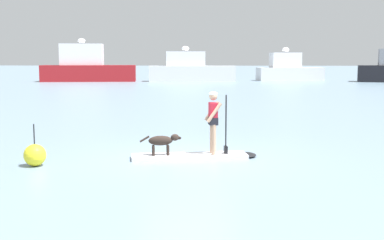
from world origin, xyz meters
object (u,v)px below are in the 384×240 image
(moored_boat_center, at_px, (190,70))
(marker_buoy, at_px, (35,155))
(dog, at_px, (162,141))
(moored_boat_outer, at_px, (87,67))
(paddleboard, at_px, (198,156))
(person_paddler, at_px, (214,118))
(moored_boat_port, at_px, (289,70))

(moored_boat_center, relative_size, marker_buoy, 10.10)
(dog, relative_size, moored_boat_outer, 0.10)
(dog, bearing_deg, marker_buoy, -159.90)
(paddleboard, relative_size, dog, 3.13)
(person_paddler, height_order, moored_boat_port, moored_boat_port)
(moored_boat_port, height_order, marker_buoy, moored_boat_port)
(moored_boat_outer, height_order, marker_buoy, moored_boat_outer)
(moored_boat_outer, relative_size, moored_boat_port, 1.34)
(person_paddler, distance_m, dog, 1.49)
(moored_boat_outer, xyz_separation_m, moored_boat_center, (12.39, 1.15, -0.30))
(moored_boat_center, bearing_deg, moored_boat_port, 14.30)
(moored_boat_outer, height_order, moored_boat_port, moored_boat_outer)
(person_paddler, bearing_deg, marker_buoy, -162.47)
(moored_boat_center, relative_size, moored_boat_port, 1.24)
(dog, relative_size, moored_boat_center, 0.10)
(moored_boat_outer, bearing_deg, moored_boat_center, 5.33)
(person_paddler, relative_size, moored_boat_port, 0.20)
(moored_boat_port, bearing_deg, moored_boat_outer, -170.17)
(dog, xyz_separation_m, marker_buoy, (-3.02, -1.11, -0.20))
(moored_boat_outer, bearing_deg, person_paddler, -70.14)
(dog, bearing_deg, person_paddler, 11.47)
(person_paddler, xyz_separation_m, dog, (-1.34, -0.27, -0.59))
(person_paddler, bearing_deg, dog, -168.53)
(person_paddler, xyz_separation_m, moored_boat_port, (8.22, 49.48, 0.26))
(moored_boat_outer, xyz_separation_m, moored_boat_port, (24.55, 4.26, -0.35))
(dog, height_order, moored_boat_center, moored_boat_center)
(paddleboard, height_order, person_paddler, person_paddler)
(person_paddler, relative_size, marker_buoy, 1.59)
(dog, bearing_deg, moored_boat_center, 93.19)
(dog, height_order, moored_boat_port, moored_boat_port)
(moored_boat_outer, height_order, moored_boat_center, moored_boat_outer)
(moored_boat_port, relative_size, marker_buoy, 8.13)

